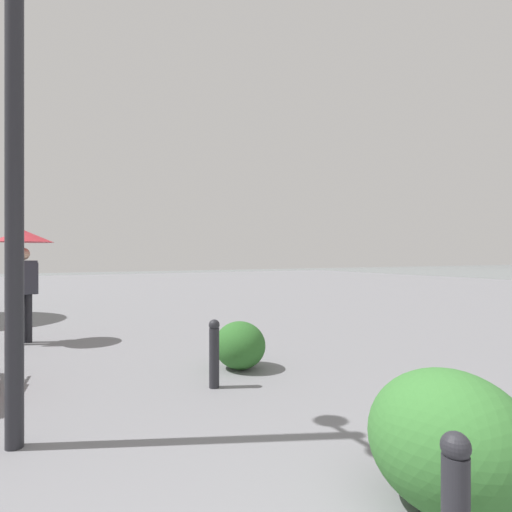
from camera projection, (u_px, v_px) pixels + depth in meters
The scene contains 5 objects.
lamppost at pixel (14, 92), 3.32m from camera, with size 0.98×0.28×4.41m.
pedestrian at pixel (23, 254), 7.27m from camera, with size 1.00×1.00×2.03m.
bollard_mid at pixel (214, 352), 4.84m from camera, with size 0.13×0.13×0.81m.
shrub_low at pixel (240, 345), 5.65m from camera, with size 0.77×0.69×0.65m.
shrub_round at pixel (448, 440), 2.51m from camera, with size 1.01×0.91×0.86m.
Camera 1 is at (-0.14, 1.15, 1.56)m, focal length 28.65 mm.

